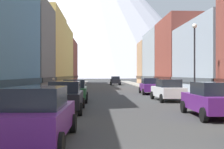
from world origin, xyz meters
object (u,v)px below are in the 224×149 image
Objects in this scene: streetlamp_right at (195,50)px; car_right_3 at (150,86)px; car_driving_1 at (115,81)px; car_left_2 at (75,90)px; car_left_0 at (38,115)px; car_right_2 at (168,90)px; car_driving_0 at (115,81)px; car_left_1 at (66,96)px; potted_plant_1 at (208,92)px; car_right_1 at (211,99)px; pedestrian_0 at (53,87)px.

car_right_3 is at bearing 98.65° from streetlamp_right.
car_left_2 is at bearing -98.58° from car_driving_1.
car_left_0 and car_left_2 have the same top height.
streetlamp_right reaches higher than car_driving_1.
car_right_2 is 36.07m from car_driving_0.
streetlamp_right is (9.15, 12.20, 3.09)m from car_left_0.
potted_plant_1 is (10.80, 6.23, -0.16)m from car_left_1.
car_left_0 is 1.00× the size of car_right_1.
car_left_1 is at bearing -117.21° from car_right_3.
car_right_2 is (7.60, 0.29, 0.00)m from car_left_2.
pedestrian_0 is at bearing -104.22° from car_driving_1.
car_right_1 and car_right_2 have the same top height.
car_driving_1 is (-2.20, 27.31, 0.00)m from car_right_3.
car_right_1 is at bearing 34.33° from car_left_0.
car_right_3 is 0.76× the size of streetlamp_right.
car_left_1 is at bearing -150.01° from potted_plant_1.
car_left_2 and car_right_1 have the same top height.
car_left_2 is 11.55m from car_right_1.
car_right_2 is 8.20m from car_right_3.
car_left_2 is 1.00× the size of car_right_3.
potted_plant_1 is at bearing -6.38° from car_right_2.
car_left_0 and car_right_3 have the same top height.
car_right_2 is at bearing -86.45° from car_driving_1.
potted_plant_1 is (5.40, -35.87, -0.16)m from car_driving_1.
car_left_0 and car_right_2 have the same top height.
car_right_1 is at bearing -110.36° from potted_plant_1.
car_driving_1 is 37.80m from streetlamp_right.
streetlamp_right is at bearing 26.76° from car_left_1.
car_right_1 and car_driving_1 have the same top height.
potted_plant_1 is (3.20, -0.36, -0.16)m from car_right_2.
car_driving_1 is at bearing 98.56° from potted_plant_1.
car_left_2 is 1.01× the size of car_driving_1.
car_right_3 is 1.01× the size of car_driving_0.
car_right_3 is at bearing -85.39° from car_driving_1.
car_right_3 is 10.70m from pedestrian_0.
car_left_0 is 18.87m from pedestrian_0.
car_right_1 is at bearing -87.17° from car_driving_1.
streetlamp_right reaches higher than pedestrian_0.
car_right_3 is at bearing 89.99° from car_right_1.
streetlamp_right is at bearing 53.13° from car_left_0.
car_left_1 is 2.61× the size of pedestrian_0.
pedestrian_0 is (-7.85, -31.47, 0.03)m from car_driving_0.
pedestrian_0 is (-10.05, 4.53, 0.03)m from car_right_2.
pedestrian_0 reaches higher than car_driving_0.
streetlamp_right reaches higher than car_right_3.
car_left_0 is 49.98m from car_driving_1.
car_left_1 is 0.75× the size of streetlamp_right.
pedestrian_0 is (-2.45, 4.82, 0.03)m from car_left_2.
car_right_2 is at bearing 173.62° from potted_plant_1.
car_driving_0 is 36.76m from potted_plant_1.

